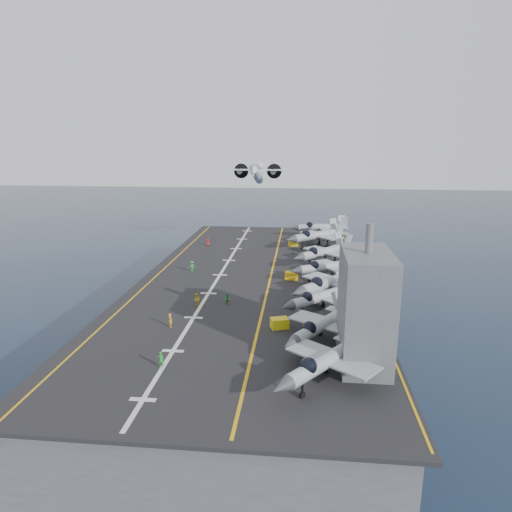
# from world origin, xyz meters

# --- Properties ---
(ground) EXTENTS (500.00, 500.00, 0.00)m
(ground) POSITION_xyz_m (0.00, 0.00, 0.00)
(ground) COLOR #142135
(ground) RESTS_ON ground
(hull) EXTENTS (36.00, 90.00, 10.00)m
(hull) POSITION_xyz_m (0.00, 0.00, 5.00)
(hull) COLOR #56595E
(hull) RESTS_ON ground
(flight_deck) EXTENTS (38.00, 92.00, 0.40)m
(flight_deck) POSITION_xyz_m (0.00, 0.00, 10.20)
(flight_deck) COLOR black
(flight_deck) RESTS_ON hull
(foul_line) EXTENTS (0.35, 90.00, 0.02)m
(foul_line) POSITION_xyz_m (3.00, 0.00, 10.42)
(foul_line) COLOR gold
(foul_line) RESTS_ON flight_deck
(landing_centerline) EXTENTS (0.50, 90.00, 0.02)m
(landing_centerline) POSITION_xyz_m (-6.00, 0.00, 10.42)
(landing_centerline) COLOR silver
(landing_centerline) RESTS_ON flight_deck
(deck_edge_port) EXTENTS (0.25, 90.00, 0.02)m
(deck_edge_port) POSITION_xyz_m (-17.00, 0.00, 10.42)
(deck_edge_port) COLOR gold
(deck_edge_port) RESTS_ON flight_deck
(deck_edge_stbd) EXTENTS (0.25, 90.00, 0.02)m
(deck_edge_stbd) POSITION_xyz_m (18.50, 0.00, 10.42)
(deck_edge_stbd) COLOR gold
(deck_edge_stbd) RESTS_ON flight_deck
(island_superstructure) EXTENTS (5.00, 10.00, 15.00)m
(island_superstructure) POSITION_xyz_m (15.00, -30.00, 17.90)
(island_superstructure) COLOR #56595E
(island_superstructure) RESTS_ON flight_deck
(fighter_jet_0) EXTENTS (16.20, 17.04, 4.94)m
(fighter_jet_0) POSITION_xyz_m (11.01, -34.95, 12.87)
(fighter_jet_0) COLOR #8D969D
(fighter_jet_0) RESTS_ON flight_deck
(fighter_jet_1) EXTENTS (15.18, 16.50, 4.77)m
(fighter_jet_1) POSITION_xyz_m (10.94, -25.84, 12.78)
(fighter_jet_1) COLOR #99A1AA
(fighter_jet_1) RESTS_ON flight_deck
(fighter_jet_2) EXTENTS (15.89, 15.74, 4.66)m
(fighter_jet_2) POSITION_xyz_m (11.24, -15.81, 12.73)
(fighter_jet_2) COLOR gray
(fighter_jet_2) RESTS_ON flight_deck
(fighter_jet_3) EXTENTS (17.90, 18.33, 5.35)m
(fighter_jet_3) POSITION_xyz_m (12.80, -10.04, 13.07)
(fighter_jet_3) COLOR #A0A8B0
(fighter_jet_3) RESTS_ON flight_deck
(fighter_jet_4) EXTENTS (16.51, 14.87, 4.78)m
(fighter_jet_4) POSITION_xyz_m (13.04, -0.38, 12.79)
(fighter_jet_4) COLOR #989EA6
(fighter_jet_4) RESTS_ON flight_deck
(fighter_jet_5) EXTENTS (17.55, 17.68, 5.19)m
(fighter_jet_5) POSITION_xyz_m (12.69, 9.22, 12.99)
(fighter_jet_5) COLOR gray
(fighter_jet_5) RESTS_ON flight_deck
(fighter_jet_7) EXTENTS (19.23, 18.72, 5.60)m
(fighter_jet_7) POSITION_xyz_m (11.83, 23.91, 13.20)
(fighter_jet_7) COLOR gray
(fighter_jet_7) RESTS_ON flight_deck
(fighter_jet_8) EXTENTS (15.95, 12.24, 4.97)m
(fighter_jet_8) POSITION_xyz_m (13.16, 35.08, 12.89)
(fighter_jet_8) COLOR #A0AAB2
(fighter_jet_8) RESTS_ON flight_deck
(tow_cart_a) EXTENTS (2.53, 2.07, 1.31)m
(tow_cart_a) POSITION_xyz_m (5.67, -22.25, 11.06)
(tow_cart_a) COLOR #D5C611
(tow_cart_a) RESTS_ON flight_deck
(tow_cart_b) EXTENTS (2.28, 1.59, 1.30)m
(tow_cart_b) POSITION_xyz_m (6.65, -1.27, 11.05)
(tow_cart_b) COLOR #ECB111
(tow_cart_b) RESTS_ON flight_deck
(tow_cart_c) EXTENTS (2.32, 1.59, 1.34)m
(tow_cart_c) POSITION_xyz_m (6.38, 24.03, 11.07)
(tow_cart_c) COLOR gold
(tow_cart_c) RESTS_ON flight_deck
(crew_1) EXTENTS (1.29, 1.29, 1.82)m
(crew_1) POSITION_xyz_m (-8.18, -23.35, 11.31)
(crew_1) COLOR yellow
(crew_1) RESTS_ON flight_deck
(crew_2) EXTENTS (1.27, 1.36, 1.89)m
(crew_2) POSITION_xyz_m (-6.50, -15.60, 11.35)
(crew_2) COLOR yellow
(crew_2) RESTS_ON flight_deck
(crew_3) EXTENTS (1.32, 1.06, 1.91)m
(crew_3) POSITION_xyz_m (-11.41, 1.73, 11.35)
(crew_3) COLOR green
(crew_3) RESTS_ON flight_deck
(crew_5) EXTENTS (1.18, 1.10, 1.64)m
(crew_5) POSITION_xyz_m (-12.78, 22.50, 11.22)
(crew_5) COLOR #B21919
(crew_5) RESTS_ON flight_deck
(crew_6) EXTENTS (1.11, 0.78, 1.77)m
(crew_6) POSITION_xyz_m (-6.17, -33.83, 11.28)
(crew_6) COLOR #219031
(crew_6) RESTS_ON flight_deck
(crew_7) EXTENTS (1.12, 0.92, 1.60)m
(crew_7) POSITION_xyz_m (-2.32, -14.38, 11.20)
(crew_7) COLOR #268C33
(crew_7) RESTS_ON flight_deck
(transport_plane) EXTENTS (25.04, 17.31, 5.85)m
(transport_plane) POSITION_xyz_m (-5.64, 61.27, 23.37)
(transport_plane) COLOR silver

